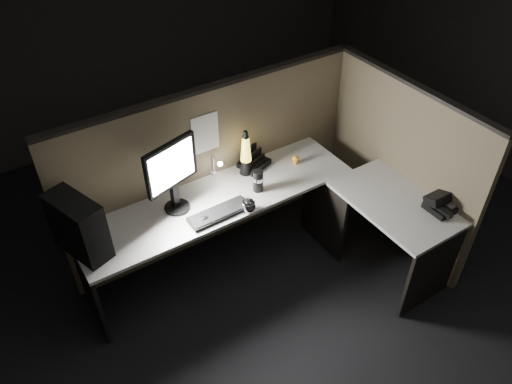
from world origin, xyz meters
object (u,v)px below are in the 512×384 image
pc_tower (78,226)px  monitor (172,171)px  lava_lamp (246,156)px  keyboard (219,213)px  desk_phone (441,203)px

pc_tower → monitor: size_ratio=0.76×
pc_tower → lava_lamp: bearing=-13.3°
keyboard → desk_phone: desk_phone is taller
pc_tower → lava_lamp: size_ratio=1.09×
monitor → keyboard: monitor is taller
lava_lamp → desk_phone: (1.02, -1.20, -0.12)m
keyboard → monitor: bearing=132.8°
keyboard → desk_phone: bearing=-31.2°
pc_tower → monitor: monitor is taller
keyboard → lava_lamp: (0.45, 0.33, 0.16)m
lava_lamp → desk_phone: size_ratio=1.66×
desk_phone → lava_lamp: bearing=131.0°
lava_lamp → monitor: bearing=-173.3°
monitor → keyboard: 0.49m
keyboard → lava_lamp: 0.58m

